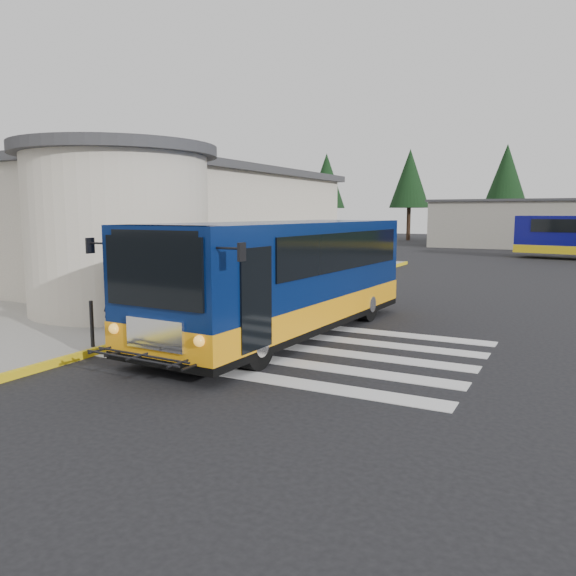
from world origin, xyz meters
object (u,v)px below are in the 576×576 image
at_px(transit_bus, 284,281).
at_px(pedestrian_b, 96,288).
at_px(pedestrian_a, 113,296).
at_px(bollard, 92,324).

distance_m(transit_bus, pedestrian_b, 5.84).
height_order(transit_bus, pedestrian_a, transit_bus).
bearing_deg(bollard, transit_bus, 52.47).
bearing_deg(transit_bus, pedestrian_a, -150.14).
xyz_separation_m(transit_bus, bollard, (-2.79, -3.64, -0.69)).
height_order(pedestrian_a, bollard, pedestrian_a).
height_order(pedestrian_a, pedestrian_b, pedestrian_a).
distance_m(transit_bus, bollard, 4.64).
relative_size(transit_bus, bollard, 9.97).
relative_size(pedestrian_a, bollard, 1.65).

